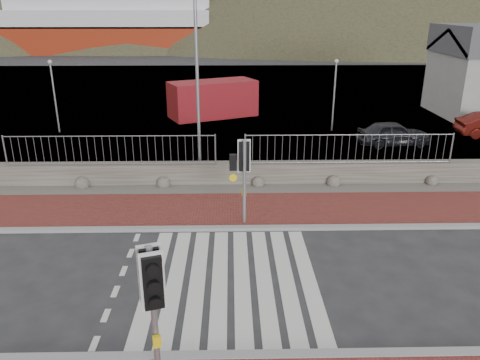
{
  "coord_description": "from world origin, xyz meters",
  "views": [
    {
      "loc": [
        0.03,
        -10.9,
        6.98
      ],
      "look_at": [
        0.31,
        3.0,
        1.76
      ],
      "focal_mm": 35.0,
      "sensor_mm": 36.0,
      "label": 1
    }
  ],
  "objects_px": {
    "shipping_container": "(213,99)",
    "car_a": "(393,133)",
    "streetlight": "(200,74)",
    "ferry": "(74,16)",
    "traffic_signal_far": "(243,164)",
    "traffic_signal_near": "(152,289)"
  },
  "relations": [
    {
      "from": "ferry",
      "to": "shipping_container",
      "type": "bearing_deg",
      "value": -63.95
    },
    {
      "from": "ferry",
      "to": "car_a",
      "type": "distance_m",
      "value": 64.54
    },
    {
      "from": "ferry",
      "to": "traffic_signal_near",
      "type": "relative_size",
      "value": 16.39
    },
    {
      "from": "traffic_signal_near",
      "to": "ferry",
      "type": "bearing_deg",
      "value": 90.67
    },
    {
      "from": "traffic_signal_near",
      "to": "shipping_container",
      "type": "relative_size",
      "value": 0.55
    },
    {
      "from": "ferry",
      "to": "traffic_signal_near",
      "type": "distance_m",
      "value": 75.35
    },
    {
      "from": "ferry",
      "to": "streetlight",
      "type": "relative_size",
      "value": 6.44
    },
    {
      "from": "traffic_signal_near",
      "to": "car_a",
      "type": "xyz_separation_m",
      "value": [
        9.99,
        16.49,
        -1.56
      ]
    },
    {
      "from": "car_a",
      "to": "traffic_signal_near",
      "type": "bearing_deg",
      "value": 143.83
    },
    {
      "from": "car_a",
      "to": "streetlight",
      "type": "bearing_deg",
      "value": 110.63
    },
    {
      "from": "ferry",
      "to": "shipping_container",
      "type": "distance_m",
      "value": 53.7
    },
    {
      "from": "traffic_signal_near",
      "to": "car_a",
      "type": "height_order",
      "value": "traffic_signal_near"
    },
    {
      "from": "traffic_signal_far",
      "to": "shipping_container",
      "type": "distance_m",
      "value": 16.49
    },
    {
      "from": "shipping_container",
      "to": "traffic_signal_near",
      "type": "bearing_deg",
      "value": -115.12
    },
    {
      "from": "ferry",
      "to": "streetlight",
      "type": "height_order",
      "value": "ferry"
    },
    {
      "from": "streetlight",
      "to": "car_a",
      "type": "height_order",
      "value": "streetlight"
    },
    {
      "from": "shipping_container",
      "to": "car_a",
      "type": "height_order",
      "value": "shipping_container"
    },
    {
      "from": "ferry",
      "to": "traffic_signal_far",
      "type": "bearing_deg",
      "value": -68.75
    },
    {
      "from": "ferry",
      "to": "traffic_signal_near",
      "type": "xyz_separation_m",
      "value": [
        23.25,
        -71.61,
        -3.16
      ]
    },
    {
      "from": "streetlight",
      "to": "shipping_container",
      "type": "height_order",
      "value": "streetlight"
    },
    {
      "from": "traffic_signal_far",
      "to": "car_a",
      "type": "distance_m",
      "value": 12.51
    },
    {
      "from": "traffic_signal_far",
      "to": "streetlight",
      "type": "xyz_separation_m",
      "value": [
        -1.59,
        4.69,
        2.21
      ]
    }
  ]
}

